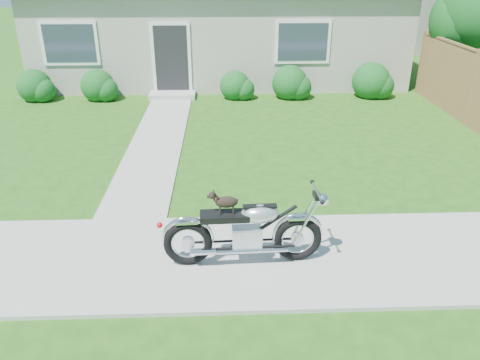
% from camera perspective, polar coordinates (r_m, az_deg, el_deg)
% --- Properties ---
extents(ground, '(80.00, 80.00, 0.00)m').
position_cam_1_polar(ground, '(6.76, -2.22, -9.44)').
color(ground, '#235114').
rests_on(ground, ground).
extents(sidewalk, '(24.00, 2.20, 0.04)m').
position_cam_1_polar(sidewalk, '(6.75, -2.22, -9.30)').
color(sidewalk, '#9E9B93').
rests_on(sidewalk, ground).
extents(walkway, '(1.20, 8.00, 0.03)m').
position_cam_1_polar(walkway, '(11.34, -9.91, 5.10)').
color(walkway, '#9E9B93').
rests_on(walkway, ground).
extents(house, '(12.60, 7.03, 4.50)m').
position_cam_1_polar(house, '(17.64, -2.45, 19.71)').
color(house, '#B6B1A4').
rests_on(house, ground).
extents(fence, '(0.12, 6.62, 1.90)m').
position_cam_1_polar(fence, '(13.25, 26.49, 9.95)').
color(fence, '#8A603E').
rests_on(fence, ground).
extents(shrub_row, '(11.26, 1.15, 1.15)m').
position_cam_1_polar(shrub_row, '(14.47, -1.97, 11.61)').
color(shrub_row, '#154F1B').
rests_on(shrub_row, ground).
extents(potted_plant_left, '(0.89, 0.95, 0.85)m').
position_cam_1_polar(potted_plant_left, '(15.04, -17.48, 10.94)').
color(potted_plant_left, '#224E14').
rests_on(potted_plant_left, ground).
extents(potted_plant_right, '(0.44, 0.44, 0.76)m').
position_cam_1_polar(potted_plant_right, '(14.54, 0.17, 11.43)').
color(potted_plant_right, '#2F661C').
rests_on(potted_plant_right, ground).
extents(motorcycle_with_dog, '(2.22, 0.60, 1.10)m').
position_cam_1_polar(motorcycle_with_dog, '(6.34, 0.85, -6.23)').
color(motorcycle_with_dog, black).
rests_on(motorcycle_with_dog, sidewalk).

